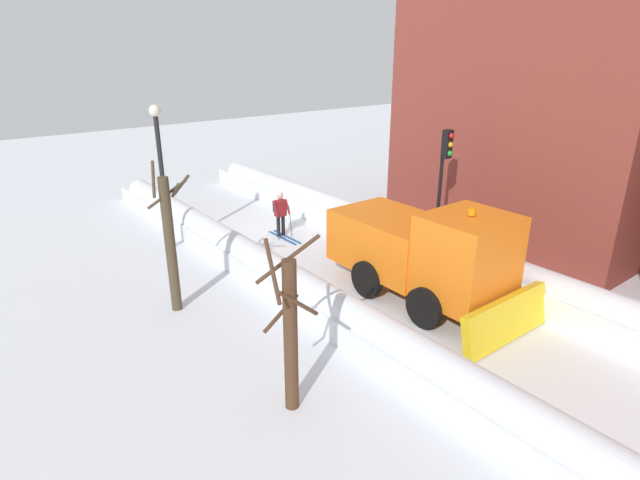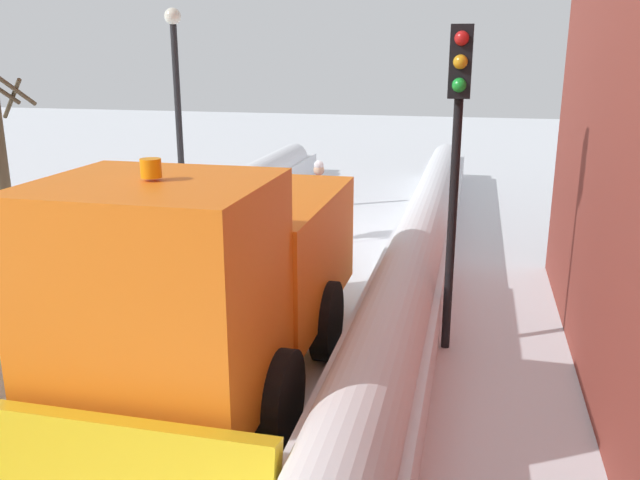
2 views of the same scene
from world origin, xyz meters
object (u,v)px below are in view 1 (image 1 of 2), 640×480
at_px(plow_truck, 425,252).
at_px(traffic_light_pole, 444,171).
at_px(bare_tree_near, 170,241).
at_px(street_lamp, 160,160).
at_px(bare_tree_mid, 290,332).
at_px(skier, 280,211).

distance_m(plow_truck, traffic_light_pole, 3.62).
height_order(traffic_light_pole, bare_tree_near, traffic_light_pole).
relative_size(street_lamp, bare_tree_mid, 1.41).
bearing_deg(plow_truck, bare_tree_near, -33.02).
relative_size(skier, bare_tree_mid, 0.50).
distance_m(plow_truck, bare_tree_mid, 5.90).
xyz_separation_m(street_lamp, bare_tree_near, (1.63, 4.46, -1.20)).
bearing_deg(skier, bare_tree_mid, 57.59).
distance_m(traffic_light_pole, street_lamp, 9.52).
bearing_deg(bare_tree_mid, street_lamp, -98.44).
bearing_deg(skier, street_lamp, -19.61).
relative_size(bare_tree_near, bare_tree_mid, 1.15).
bearing_deg(plow_truck, street_lamp, -62.93).
xyz_separation_m(skier, bare_tree_near, (5.52, 3.07, 1.03)).
relative_size(traffic_light_pole, street_lamp, 0.87).
relative_size(plow_truck, skier, 3.31).
xyz_separation_m(traffic_light_pole, street_lamp, (6.95, -6.51, 0.14)).
bearing_deg(street_lamp, plow_truck, 117.07).
distance_m(skier, bare_tree_mid, 10.02).
bearing_deg(skier, bare_tree_near, 29.10).
bearing_deg(bare_tree_near, skier, -150.90).
bearing_deg(skier, traffic_light_pole, 120.80).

